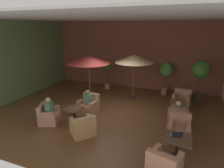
# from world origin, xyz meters

# --- Properties ---
(ground_plane) EXTENTS (10.48, 8.31, 0.02)m
(ground_plane) POSITION_xyz_m (0.00, 0.00, -0.01)
(ground_plane) COLOR brown
(wall_back_brick) EXTENTS (10.48, 0.08, 4.11)m
(wall_back_brick) POSITION_xyz_m (0.00, 4.12, 2.05)
(wall_back_brick) COLOR brown
(wall_back_brick) RESTS_ON ground_plane
(wall_left_accent) EXTENTS (0.08, 8.31, 4.11)m
(wall_left_accent) POSITION_xyz_m (-5.20, 0.00, 2.05)
(wall_left_accent) COLOR #5D784D
(wall_left_accent) RESTS_ON ground_plane
(ceiling_slab) EXTENTS (10.48, 8.31, 0.06)m
(ceiling_slab) POSITION_xyz_m (0.00, 0.00, 4.14)
(ceiling_slab) COLOR silver
(ceiling_slab) RESTS_ON wall_back_brick
(cafe_table_front_left) EXTENTS (0.81, 0.81, 0.65)m
(cafe_table_front_left) POSITION_xyz_m (3.07, -2.17, 0.53)
(cafe_table_front_left) COLOR black
(cafe_table_front_left) RESTS_ON ground_plane
(armchair_front_left_north) EXTENTS (0.94, 0.95, 0.87)m
(armchair_front_left_north) POSITION_xyz_m (2.80, -3.16, 0.33)
(armchair_front_left_north) COLOR #AF7556
(armchair_front_left_north) RESTS_ON ground_plane
(armchair_front_left_east) EXTENTS (0.73, 0.80, 0.91)m
(armchair_front_left_east) POSITION_xyz_m (3.08, -1.14, 0.34)
(armchair_front_left_east) COLOR tan
(armchair_front_left_east) RESTS_ON ground_plane
(cafe_table_front_right) EXTENTS (0.67, 0.67, 0.65)m
(cafe_table_front_right) POSITION_xyz_m (2.93, 0.85, 0.49)
(cafe_table_front_right) COLOR black
(cafe_table_front_right) RESTS_ON ground_plane
(armchair_front_right_north) EXTENTS (0.89, 0.90, 0.81)m
(armchair_front_right_north) POSITION_xyz_m (3.08, 1.94, 0.31)
(armchair_front_right_north) COLOR tan
(armchair_front_right_north) RESTS_ON ground_plane
(armchair_front_right_east) EXTENTS (0.76, 0.81, 0.86)m
(armchair_front_right_east) POSITION_xyz_m (2.98, -0.25, 0.32)
(armchair_front_right_east) COLOR #B27D56
(armchair_front_right_east) RESTS_ON ground_plane
(cafe_table_mid_center) EXTENTS (0.64, 0.64, 0.65)m
(cafe_table_mid_center) POSITION_xyz_m (-0.95, -1.43, 0.47)
(cafe_table_mid_center) COLOR black
(cafe_table_mid_center) RESTS_ON ground_plane
(armchair_mid_center_north) EXTENTS (0.94, 0.99, 0.81)m
(armchair_mid_center_north) POSITION_xyz_m (-1.93, -1.78, 0.30)
(armchair_mid_center_north) COLOR #AD7960
(armchair_mid_center_north) RESTS_ON ground_plane
(armchair_mid_center_east) EXTENTS (1.06, 1.07, 0.80)m
(armchair_mid_center_east) POSITION_xyz_m (-0.16, -2.10, 0.30)
(armchair_mid_center_east) COLOR tan
(armchair_mid_center_east) RESTS_ON ground_plane
(armchair_mid_center_south) EXTENTS (0.87, 0.84, 0.89)m
(armchair_mid_center_south) POSITION_xyz_m (-0.82, -0.40, 0.33)
(armchair_mid_center_south) COLOR tan
(armchair_mid_center_south) RESTS_ON ground_plane
(patio_umbrella_tall_red) EXTENTS (2.34, 2.34, 2.33)m
(patio_umbrella_tall_red) POSITION_xyz_m (-1.67, 1.38, 2.12)
(patio_umbrella_tall_red) COLOR #2D2D2D
(patio_umbrella_tall_red) RESTS_ON ground_plane
(patio_umbrella_center_beige) EXTENTS (2.01, 2.01, 2.40)m
(patio_umbrella_center_beige) POSITION_xyz_m (0.56, 2.13, 2.18)
(patio_umbrella_center_beige) COLOR #2D2D2D
(patio_umbrella_center_beige) RESTS_ON ground_plane
(potted_tree_left_corner) EXTENTS (0.81, 0.81, 1.87)m
(potted_tree_left_corner) POSITION_xyz_m (2.11, 3.37, 1.36)
(potted_tree_left_corner) COLOR #A46648
(potted_tree_left_corner) RESTS_ON ground_plane
(potted_tree_mid_left) EXTENTS (0.89, 0.89, 2.15)m
(potted_tree_mid_left) POSITION_xyz_m (3.83, 2.89, 1.60)
(potted_tree_mid_left) COLOR #3B3730
(potted_tree_mid_left) RESTS_ON ground_plane
(potted_tree_mid_right) EXTENTS (0.59, 0.59, 1.82)m
(potted_tree_mid_right) POSITION_xyz_m (-1.41, 3.26, 1.29)
(potted_tree_mid_right) COLOR #AF6546
(potted_tree_mid_right) RESTS_ON ground_plane
(patron_blue_shirt) EXTENTS (0.41, 0.27, 0.67)m
(patron_blue_shirt) POSITION_xyz_m (-0.82, -0.44, 0.74)
(patron_blue_shirt) COLOR #557857
(patron_blue_shirt) RESTS_ON ground_plane
(patron_by_window) EXTENTS (0.34, 0.25, 0.64)m
(patron_by_window) POSITION_xyz_m (2.98, -0.21, 0.70)
(patron_by_window) COLOR #537655
(patron_by_window) RESTS_ON ground_plane
(patron_with_friend) EXTENTS (0.34, 0.45, 0.69)m
(patron_with_friend) POSITION_xyz_m (-1.89, -1.76, 0.71)
(patron_with_friend) COLOR #4C735E
(patron_with_friend) RESTS_ON ground_plane
(iced_drink_cup) EXTENTS (0.08, 0.08, 0.11)m
(iced_drink_cup) POSITION_xyz_m (3.03, -2.03, 0.71)
(iced_drink_cup) COLOR white
(iced_drink_cup) RESTS_ON cafe_table_front_left
(open_laptop) EXTENTS (0.37, 0.31, 0.20)m
(open_laptop) POSITION_xyz_m (3.02, -2.13, 0.70)
(open_laptop) COLOR #9EA0A5
(open_laptop) RESTS_ON cafe_table_front_left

